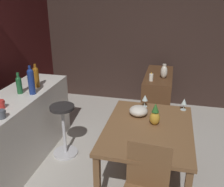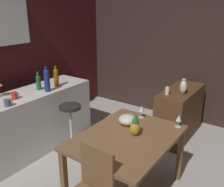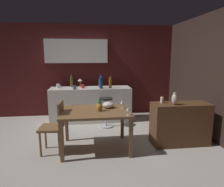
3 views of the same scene
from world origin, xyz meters
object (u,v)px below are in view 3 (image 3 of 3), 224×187
at_px(wine_bottle_cobalt, 101,82).
at_px(counter_lamp, 80,81).
at_px(dining_table, 96,115).
at_px(bar_stool, 106,111).
at_px(wine_glass_left, 122,102).
at_px(pineapple_centerpiece, 100,105).
at_px(wine_glass_right, 128,109).
at_px(wine_bottle_amber, 110,82).
at_px(sideboard_cabinet, 180,124).
at_px(vase_ceramic_ivory, 174,99).
at_px(wine_bottle_green, 100,83).
at_px(cup_white, 58,86).
at_px(pillar_candle_tall, 162,100).
at_px(cup_red, 83,86).
at_px(chair_near_window, 55,125).
at_px(fruit_bowl, 108,105).
at_px(wine_bottle_olive, 71,81).
at_px(cup_slate, 75,88).

bearing_deg(wine_bottle_cobalt, counter_lamp, 145.37).
height_order(wine_bottle_cobalt, counter_lamp, wine_bottle_cobalt).
height_order(dining_table, bar_stool, dining_table).
height_order(wine_glass_left, pineapple_centerpiece, pineapple_centerpiece).
xyz_separation_m(wine_glass_right, wine_bottle_amber, (-0.07, 1.93, 0.21)).
bearing_deg(sideboard_cabinet, vase_ceramic_ivory, -155.69).
bearing_deg(wine_bottle_green, bar_stool, -77.88).
distance_m(wine_glass_left, wine_bottle_green, 1.58).
height_order(cup_white, pillar_candle_tall, cup_white).
relative_size(sideboard_cabinet, cup_red, 9.34).
xyz_separation_m(sideboard_cabinet, counter_lamp, (-1.97, 1.85, 0.66)).
bearing_deg(pineapple_centerpiece, chair_near_window, -180.00).
relative_size(dining_table, fruit_bowl, 5.73).
relative_size(sideboard_cabinet, wine_bottle_amber, 3.46).
bearing_deg(cup_white, vase_ceramic_ivory, -37.32).
relative_size(wine_glass_right, pillar_candle_tall, 1.10).
height_order(chair_near_window, bar_stool, chair_near_window).
xyz_separation_m(dining_table, wine_glass_left, (0.51, 0.10, 0.20)).
xyz_separation_m(chair_near_window, cup_white, (-0.17, 1.78, 0.44)).
bearing_deg(pillar_candle_tall, vase_ceramic_ivory, -46.43).
bearing_deg(wine_bottle_cobalt, pineapple_centerpiece, -95.22).
xyz_separation_m(chair_near_window, wine_bottle_green, (0.91, 1.70, 0.51)).
bearing_deg(dining_table, cup_red, 99.07).
bearing_deg(wine_glass_right, fruit_bowl, 118.35).
relative_size(chair_near_window, counter_lamp, 4.23).
height_order(fruit_bowl, cup_red, cup_red).
xyz_separation_m(wine_bottle_amber, counter_lamp, (-0.78, 0.30, 0.02)).
xyz_separation_m(fruit_bowl, wine_bottle_green, (-0.06, 1.50, 0.23)).
distance_m(wine_bottle_olive, cup_red, 0.42).
xyz_separation_m(wine_bottle_olive, counter_lamp, (0.23, -0.01, 0.01)).
distance_m(wine_glass_right, wine_bottle_amber, 1.94).
height_order(sideboard_cabinet, wine_bottle_olive, wine_bottle_olive).
distance_m(bar_stool, wine_glass_left, 1.16).
bearing_deg(wine_bottle_olive, cup_slate, -76.01).
bearing_deg(dining_table, wine_glass_right, -35.21).
relative_size(pineapple_centerpiece, vase_ceramic_ivory, 1.10).
relative_size(wine_glass_right, fruit_bowl, 0.69).
relative_size(wine_bottle_cobalt, wine_bottle_amber, 1.15).
bearing_deg(wine_glass_right, wine_bottle_olive, 115.84).
relative_size(bar_stool, wine_glass_right, 4.85).
relative_size(chair_near_window, cup_slate, 7.79).
bearing_deg(cup_red, pineapple_centerpiece, -78.85).
distance_m(bar_stool, wine_bottle_olive, 1.31).
height_order(wine_glass_right, pineapple_centerpiece, pineapple_centerpiece).
bearing_deg(bar_stool, cup_red, 140.34).
xyz_separation_m(cup_white, cup_red, (0.64, -0.12, -0.00)).
relative_size(wine_glass_left, wine_bottle_olive, 0.46).
relative_size(pillar_candle_tall, vase_ceramic_ivory, 0.60).
height_order(pineapple_centerpiece, cup_slate, pineapple_centerpiece).
height_order(sideboard_cabinet, vase_ceramic_ivory, vase_ceramic_ivory).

